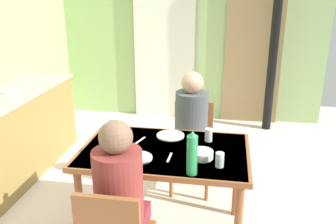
{
  "coord_description": "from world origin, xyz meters",
  "views": [
    {
      "loc": [
        0.64,
        -2.58,
        1.94
      ],
      "look_at": [
        0.2,
        0.02,
        1.01
      ],
      "focal_mm": 38.46,
      "sensor_mm": 36.0,
      "label": 1
    }
  ],
  "objects_px": {
    "person_near_diner": "(119,187)",
    "water_bottle_green_far": "(111,138)",
    "person_far_diner": "(191,119)",
    "chair_far_diner": "(192,141)",
    "dining_table": "(165,159)",
    "water_bottle_green_near": "(192,154)",
    "serving_bowl_center": "(202,154)"
  },
  "relations": [
    {
      "from": "person_far_diner",
      "to": "water_bottle_green_far",
      "type": "xyz_separation_m",
      "value": [
        -0.5,
        -0.8,
        0.11
      ]
    },
    {
      "from": "person_near_diner",
      "to": "water_bottle_green_far",
      "type": "xyz_separation_m",
      "value": [
        -0.19,
        0.46,
        0.11
      ]
    },
    {
      "from": "water_bottle_green_near",
      "to": "serving_bowl_center",
      "type": "height_order",
      "value": "water_bottle_green_near"
    },
    {
      "from": "dining_table",
      "to": "water_bottle_green_near",
      "type": "relative_size",
      "value": 4.17
    },
    {
      "from": "chair_far_diner",
      "to": "person_far_diner",
      "type": "xyz_separation_m",
      "value": [
        -0.0,
        -0.14,
        0.28
      ]
    },
    {
      "from": "chair_far_diner",
      "to": "person_near_diner",
      "type": "distance_m",
      "value": 1.46
    },
    {
      "from": "person_near_diner",
      "to": "serving_bowl_center",
      "type": "height_order",
      "value": "person_near_diner"
    },
    {
      "from": "person_near_diner",
      "to": "person_far_diner",
      "type": "bearing_deg",
      "value": 76.37
    },
    {
      "from": "chair_far_diner",
      "to": "water_bottle_green_near",
      "type": "height_order",
      "value": "water_bottle_green_near"
    },
    {
      "from": "dining_table",
      "to": "water_bottle_green_far",
      "type": "relative_size",
      "value": 4.42
    },
    {
      "from": "person_far_diner",
      "to": "serving_bowl_center",
      "type": "height_order",
      "value": "person_far_diner"
    },
    {
      "from": "person_far_diner",
      "to": "water_bottle_green_near",
      "type": "relative_size",
      "value": 2.51
    },
    {
      "from": "dining_table",
      "to": "serving_bowl_center",
      "type": "height_order",
      "value": "serving_bowl_center"
    },
    {
      "from": "dining_table",
      "to": "water_bottle_green_far",
      "type": "distance_m",
      "value": 0.46
    },
    {
      "from": "dining_table",
      "to": "person_near_diner",
      "type": "distance_m",
      "value": 0.66
    },
    {
      "from": "dining_table",
      "to": "person_near_diner",
      "type": "bearing_deg",
      "value": -105.01
    },
    {
      "from": "dining_table",
      "to": "water_bottle_green_far",
      "type": "bearing_deg",
      "value": -154.75
    },
    {
      "from": "person_near_diner",
      "to": "serving_bowl_center",
      "type": "relative_size",
      "value": 4.53
    },
    {
      "from": "person_far_diner",
      "to": "water_bottle_green_near",
      "type": "xyz_separation_m",
      "value": [
        0.11,
        -0.97,
        0.12
      ]
    },
    {
      "from": "chair_far_diner",
      "to": "water_bottle_green_far",
      "type": "distance_m",
      "value": 1.13
    },
    {
      "from": "chair_far_diner",
      "to": "water_bottle_green_far",
      "type": "relative_size",
      "value": 3.0
    },
    {
      "from": "person_far_diner",
      "to": "serving_bowl_center",
      "type": "relative_size",
      "value": 4.53
    },
    {
      "from": "person_near_diner",
      "to": "water_bottle_green_far",
      "type": "relative_size",
      "value": 2.66
    },
    {
      "from": "chair_far_diner",
      "to": "water_bottle_green_near",
      "type": "xyz_separation_m",
      "value": [
        0.11,
        -1.11,
        0.4
      ]
    },
    {
      "from": "dining_table",
      "to": "chair_far_diner",
      "type": "height_order",
      "value": "chair_far_diner"
    },
    {
      "from": "chair_far_diner",
      "to": "dining_table",
      "type": "bearing_deg",
      "value": 79.89
    },
    {
      "from": "water_bottle_green_near",
      "to": "dining_table",
      "type": "bearing_deg",
      "value": 125.4
    },
    {
      "from": "chair_far_diner",
      "to": "serving_bowl_center",
      "type": "bearing_deg",
      "value": 100.03
    },
    {
      "from": "person_near_diner",
      "to": "water_bottle_green_far",
      "type": "distance_m",
      "value": 0.51
    },
    {
      "from": "person_near_diner",
      "to": "person_far_diner",
      "type": "height_order",
      "value": "same"
    },
    {
      "from": "dining_table",
      "to": "water_bottle_green_near",
      "type": "height_order",
      "value": "water_bottle_green_near"
    },
    {
      "from": "person_near_diner",
      "to": "water_bottle_green_near",
      "type": "height_order",
      "value": "person_near_diner"
    }
  ]
}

